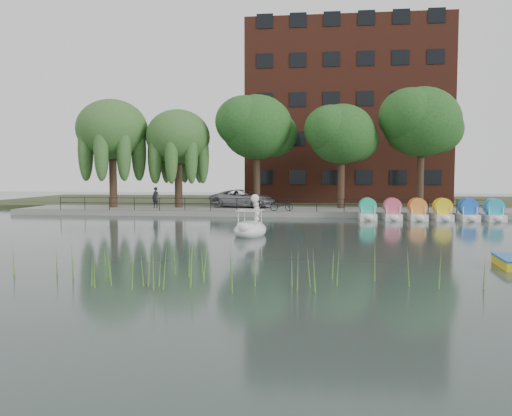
% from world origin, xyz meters
% --- Properties ---
extents(ground_plane, '(120.00, 120.00, 0.00)m').
position_xyz_m(ground_plane, '(0.00, 0.00, 0.00)').
color(ground_plane, '#374541').
extents(promenade, '(40.00, 6.00, 0.40)m').
position_xyz_m(promenade, '(0.00, 16.00, 0.20)').
color(promenade, gray).
rests_on(promenade, ground_plane).
extents(kerb, '(40.00, 0.25, 0.40)m').
position_xyz_m(kerb, '(0.00, 13.05, 0.20)').
color(kerb, gray).
rests_on(kerb, ground_plane).
extents(land_strip, '(60.00, 22.00, 0.36)m').
position_xyz_m(land_strip, '(0.00, 30.00, 0.18)').
color(land_strip, '#47512D').
rests_on(land_strip, ground_plane).
extents(railing, '(32.00, 0.05, 1.00)m').
position_xyz_m(railing, '(0.00, 13.25, 1.15)').
color(railing, black).
rests_on(railing, promenade).
extents(apartment_building, '(20.00, 10.07, 18.00)m').
position_xyz_m(apartment_building, '(7.00, 29.97, 9.36)').
color(apartment_building, '#4C1E16').
rests_on(apartment_building, land_strip).
extents(willow_left, '(5.88, 5.88, 9.01)m').
position_xyz_m(willow_left, '(-13.00, 16.50, 6.87)').
color(willow_left, '#473323').
rests_on(willow_left, promenade).
extents(willow_mid, '(5.32, 5.32, 8.15)m').
position_xyz_m(willow_mid, '(-7.50, 17.00, 6.25)').
color(willow_mid, '#473323').
rests_on(willow_mid, promenade).
extents(broadleaf_center, '(6.00, 6.00, 9.25)m').
position_xyz_m(broadleaf_center, '(-1.00, 18.00, 7.06)').
color(broadleaf_center, '#473323').
rests_on(broadleaf_center, promenade).
extents(broadleaf_right, '(5.40, 5.40, 8.32)m').
position_xyz_m(broadleaf_right, '(6.00, 17.50, 6.39)').
color(broadleaf_right, '#473323').
rests_on(broadleaf_right, promenade).
extents(broadleaf_far, '(6.30, 6.30, 9.71)m').
position_xyz_m(broadleaf_far, '(12.50, 18.50, 7.40)').
color(broadleaf_far, '#473323').
rests_on(broadleaf_far, promenade).
extents(minivan, '(3.83, 6.58, 1.72)m').
position_xyz_m(minivan, '(-2.12, 17.50, 1.26)').
color(minivan, gray).
rests_on(minivan, promenade).
extents(bicycle, '(0.86, 1.79, 1.00)m').
position_xyz_m(bicycle, '(1.35, 13.83, 0.90)').
color(bicycle, gray).
rests_on(bicycle, promenade).
extents(pedestrian, '(0.84, 0.70, 1.98)m').
position_xyz_m(pedestrian, '(-9.18, 15.99, 1.39)').
color(pedestrian, black).
rests_on(pedestrian, promenade).
extents(swan_boat, '(2.03, 2.77, 2.13)m').
position_xyz_m(swan_boat, '(0.45, 1.89, 0.47)').
color(swan_boat, white).
rests_on(swan_boat, ground_plane).
extents(pedal_boat_row, '(9.65, 1.70, 1.40)m').
position_xyz_m(pedal_boat_row, '(11.78, 11.76, 0.61)').
color(pedal_boat_row, white).
rests_on(pedal_boat_row, ground_plane).
extents(reed_bank, '(24.00, 2.40, 1.20)m').
position_xyz_m(reed_bank, '(2.00, -9.50, 0.60)').
color(reed_bank, '#669938').
rests_on(reed_bank, ground_plane).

